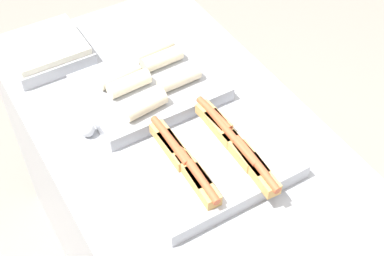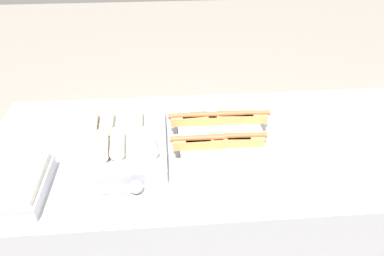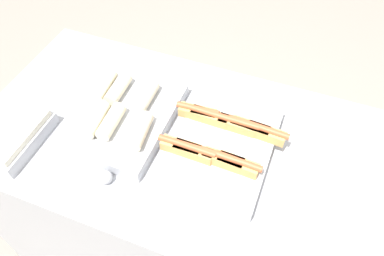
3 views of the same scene
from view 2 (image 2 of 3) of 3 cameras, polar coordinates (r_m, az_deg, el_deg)
counter at (r=1.79m, az=3.94°, el=-14.70°), size 1.86×0.83×0.93m
tray_hotdogs at (r=1.46m, az=4.36°, el=-1.15°), size 0.41×0.45×0.10m
tray_wraps at (r=1.46m, az=-10.94°, el=-1.92°), size 0.35×0.45×0.10m
tray_side_front at (r=1.37m, az=-26.58°, el=-7.87°), size 0.26×0.27×0.07m
serving_spoon_near at (r=1.26m, az=-9.16°, el=-9.00°), size 0.21×0.05×0.05m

